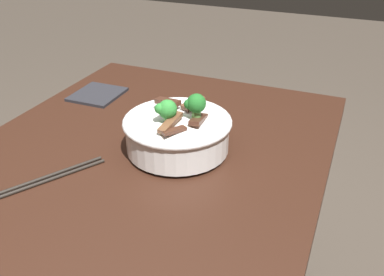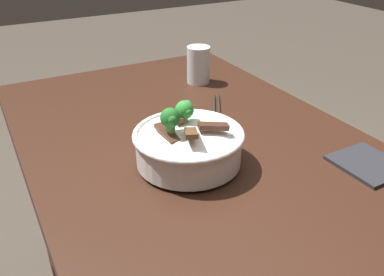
% 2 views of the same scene
% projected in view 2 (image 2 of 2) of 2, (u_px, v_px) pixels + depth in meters
% --- Properties ---
extents(dining_table, '(1.13, 0.77, 0.79)m').
position_uv_depth(dining_table, '(189.00, 189.00, 1.10)').
color(dining_table, '#381E14').
rests_on(dining_table, ground).
extents(rice_bowl, '(0.24, 0.24, 0.14)m').
position_uv_depth(rice_bowl, '(188.00, 143.00, 0.87)').
color(rice_bowl, white).
rests_on(rice_bowl, dining_table).
extents(drinking_glass, '(0.07, 0.07, 0.12)m').
position_uv_depth(drinking_glass, '(198.00, 67.00, 1.30)').
color(drinking_glass, white).
rests_on(drinking_glass, dining_table).
extents(chopsticks_pair, '(0.20, 0.13, 0.01)m').
position_uv_depth(chopsticks_pair, '(217.00, 112.00, 1.12)').
color(chopsticks_pair, '#28231E').
rests_on(chopsticks_pair, dining_table).
extents(folded_napkin, '(0.14, 0.13, 0.01)m').
position_uv_depth(folded_napkin, '(368.00, 164.00, 0.89)').
color(folded_napkin, '#28282D').
rests_on(folded_napkin, dining_table).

